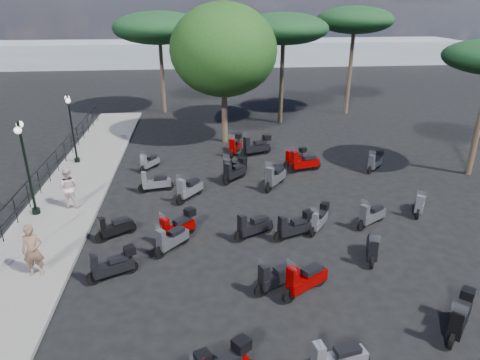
{
  "coord_description": "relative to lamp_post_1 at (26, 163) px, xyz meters",
  "views": [
    {
      "loc": [
        -0.78,
        -14.55,
        8.09
      ],
      "look_at": [
        0.88,
        1.64,
        1.2
      ],
      "focal_mm": 32.0,
      "sensor_mm": 36.0,
      "label": 1
    }
  ],
  "objects": [
    {
      "name": "scooter_11",
      "position": [
        8.66,
        6.68,
        -1.81
      ],
      "size": [
        0.88,
        1.63,
        1.37
      ],
      "rotation": [
        0.0,
        0.0,
        2.75
      ],
      "color": "black",
      "rests_on": "ground"
    },
    {
      "name": "scooter_4",
      "position": [
        6.11,
        0.99,
        -1.83
      ],
      "size": [
        1.19,
        1.49,
        1.43
      ],
      "rotation": [
        0.0,
        0.0,
        2.48
      ],
      "color": "black",
      "rests_on": "ground"
    },
    {
      "name": "sidewalk",
      "position": [
        0.87,
        1.48,
        -2.25
      ],
      "size": [
        3.0,
        30.0,
        0.15
      ],
      "primitive_type": "cube",
      "color": "slate",
      "rests_on": "ground"
    },
    {
      "name": "distant_hills",
      "position": [
        7.37,
        43.48,
        -0.83
      ],
      "size": [
        70.0,
        8.0,
        3.0
      ],
      "primitive_type": "cube",
      "color": "gray",
      "rests_on": "ground"
    },
    {
      "name": "pine_2",
      "position": [
        4.11,
        17.01,
        3.88
      ],
      "size": [
        6.67,
        6.67,
        7.38
      ],
      "color": "#38281E",
      "rests_on": "ground"
    },
    {
      "name": "scooter_21",
      "position": [
        10.99,
        -2.23,
        -1.87
      ],
      "size": [
        1.02,
        1.29,
        1.2
      ],
      "rotation": [
        0.0,
        0.0,
        2.5
      ],
      "color": "black",
      "rests_on": "ground"
    },
    {
      "name": "ground",
      "position": [
        7.37,
        -1.52,
        -2.33
      ],
      "size": [
        120.0,
        120.0,
        0.0
      ],
      "primitive_type": "plane",
      "color": "black",
      "rests_on": "ground"
    },
    {
      "name": "scooter_7",
      "position": [
        8.75,
        -5.65,
        -1.87
      ],
      "size": [
        1.53,
        0.9,
        1.32
      ],
      "rotation": [
        0.0,
        0.0,
        2.03
      ],
      "color": "black",
      "rests_on": "ground"
    },
    {
      "name": "broadleaf_tree",
      "position": [
        8.24,
        9.12,
        3.09
      ],
      "size": [
        6.15,
        6.15,
        8.04
      ],
      "color": "#38281E",
      "rests_on": "ground"
    },
    {
      "name": "scooter_8",
      "position": [
        5.53,
        -3.13,
        -1.87
      ],
      "size": [
        1.17,
        1.28,
        1.3
      ],
      "rotation": [
        0.0,
        0.0,
        2.41
      ],
      "color": "black",
      "rests_on": "ground"
    },
    {
      "name": "scooter_2",
      "position": [
        3.44,
        -2.04,
        -1.89
      ],
      "size": [
        1.38,
        0.94,
        1.25
      ],
      "rotation": [
        0.0,
        0.0,
        2.13
      ],
      "color": "black",
      "rests_on": "ground"
    },
    {
      "name": "scooter_28",
      "position": [
        15.51,
        3.5,
        -1.87
      ],
      "size": [
        1.17,
        1.19,
        1.22
      ],
      "rotation": [
        0.0,
        0.0,
        2.37
      ],
      "color": "black",
      "rests_on": "ground"
    },
    {
      "name": "pine_0",
      "position": [
        12.45,
        13.07,
        3.99
      ],
      "size": [
        5.88,
        5.88,
        7.37
      ],
      "color": "#38281E",
      "rests_on": "ground"
    },
    {
      "name": "scooter_20",
      "position": [
        9.54,
        -5.93,
        -1.82
      ],
      "size": [
        1.6,
        1.09,
        1.44
      ],
      "rotation": [
        0.0,
        0.0,
        2.13
      ],
      "color": "black",
      "rests_on": "ground"
    },
    {
      "name": "scooter_29",
      "position": [
        11.61,
        4.55,
        -1.88
      ],
      "size": [
        1.34,
        0.93,
        1.19
      ],
      "rotation": [
        0.0,
        0.0,
        2.13
      ],
      "color": "black",
      "rests_on": "ground"
    },
    {
      "name": "scooter_27",
      "position": [
        13.09,
        -2.11,
        -1.87
      ],
      "size": [
        1.43,
        0.99,
        1.3
      ],
      "rotation": [
        0.0,
        0.0,
        2.14
      ],
      "color": "black",
      "rests_on": "ground"
    },
    {
      "name": "scooter_15",
      "position": [
        8.46,
        -2.52,
        -1.86
      ],
      "size": [
        1.55,
        0.92,
        1.34
      ],
      "rotation": [
        0.0,
        0.0,
        2.04
      ],
      "color": "black",
      "rests_on": "ground"
    },
    {
      "name": "scooter_25",
      "position": [
        12.23,
        -4.34,
        -1.9
      ],
      "size": [
        0.74,
        1.49,
        1.24
      ],
      "rotation": [
        0.0,
        0.0,
        2.78
      ],
      "color": "black",
      "rests_on": "ground"
    },
    {
      "name": "scooter_26",
      "position": [
        15.47,
        -1.31,
        -1.89
      ],
      "size": [
        0.96,
        1.36,
        1.24
      ],
      "rotation": [
        0.0,
        0.0,
        2.56
      ],
      "color": "black",
      "rests_on": "ground"
    },
    {
      "name": "woman",
      "position": [
        1.42,
        -4.3,
        -1.32
      ],
      "size": [
        0.66,
        0.47,
        1.72
      ],
      "primitive_type": "imported",
      "rotation": [
        0.0,
        0.0,
        0.09
      ],
      "color": "brown",
      "rests_on": "sidewalk"
    },
    {
      "name": "pedestrian_far",
      "position": [
        1.24,
        0.51,
        -1.31
      ],
      "size": [
        0.91,
        0.75,
        1.73
      ],
      "primitive_type": "imported",
      "rotation": [
        0.0,
        0.0,
        3.02
      ],
      "color": "beige",
      "rests_on": "sidewalk"
    },
    {
      "name": "scooter_5",
      "position": [
        4.07,
        4.75,
        -1.91
      ],
      "size": [
        0.92,
        1.3,
        1.19
      ],
      "rotation": [
        0.0,
        0.0,
        2.56
      ],
      "color": "black",
      "rests_on": "ground"
    },
    {
      "name": "scooter_23",
      "position": [
        11.84,
        3.67,
        -1.82
      ],
      "size": [
        1.81,
        0.73,
        1.46
      ],
      "rotation": [
        0.0,
        0.0,
        1.81
      ],
      "color": "black",
      "rests_on": "ground"
    },
    {
      "name": "scooter_3",
      "position": [
        4.56,
        1.97,
        -1.88
      ],
      "size": [
        1.61,
        0.56,
        1.28
      ],
      "rotation": [
        0.0,
        0.0,
        1.75
      ],
      "color": "black",
      "rests_on": "ground"
    },
    {
      "name": "railing",
      "position": [
        -0.43,
        1.28,
        -1.43
      ],
      "size": [
        0.04,
        26.04,
        1.1
      ],
      "color": "black",
      "rests_on": "sidewalk"
    },
    {
      "name": "scooter_13",
      "position": [
        9.55,
        -8.92,
        -1.86
      ],
      "size": [
        1.67,
        0.62,
        1.34
      ],
      "rotation": [
        0.0,
        0.0,
        1.77
      ],
      "color": "black",
      "rests_on": "ground"
    },
    {
      "name": "scooter_16",
      "position": [
        8.28,
        3.15,
        -1.82
      ],
      "size": [
        1.32,
        1.44,
        1.46
      ],
      "rotation": [
        0.0,
        0.0,
        2.41
      ],
      "color": "black",
      "rests_on": "ground"
    },
    {
      "name": "pine_1",
      "position": [
        17.98,
        15.21,
        4.41
      ],
      "size": [
        5.46,
        5.46,
        7.72
      ],
      "color": "#38281E",
      "rests_on": "ground"
    },
    {
      "name": "scooter_14",
      "position": [
        9.95,
        -2.72,
        -1.84
      ],
      "size": [
        1.57,
        0.78,
        1.3
      ],
      "rotation": [
        0.0,
        0.0,
        1.92
      ],
      "color": "black",
      "rests_on": "ground"
    },
    {
      "name": "scooter_17",
      "position": [
        9.8,
        6.34,
        -1.77
      ],
      "size": [
        1.79,
        0.9,
        1.48
      ],
      "rotation": [
        0.0,
        0.0,
        1.92
      ],
      "color": "black",
      "rests_on": "ground"
    },
    {
      "name": "scooter_9",
      "position": [
        5.72,
        -2.37,
        -1.82
      ],
      "size": [
        1.38,
        1.25,
        1.36
      ],
      "rotation": [
        0.0,
        0.0,
        2.29
      ],
      "color": "black",
      "rests_on": "ground"
    },
    {
      "name": "lamp_post_2",
      "position": [
        0.17,
        5.94,
        -0.14
      ],
      "size": [
        0.49,
        1.01,
        3.56
      ],
      "rotation": [
        0.0,
        0.0,
        0.31
      ],
      "color": "black",
      "rests_on": "sidewalk"
    },
    {
      "name": "lamp_post_1",
      "position": [
        0.0,
        0.0,
        0.0
      ],
      "size": [
        0.5,
        1.09,
        3.82
      ],
      "rotation": [
        0.0,
        0.0,
        0.27
      ],
      "color": "black",
      "rests_on": "sidewalk"
    },
    {
      "name": "scooter_1",
      "position": [
        3.79,
        -4.56,
        -1.84
      ],
      "size": [
        1.52,
        0.88,
        1.3
      ],
      "rotation": [
        0.0,
        0.0,
        2.0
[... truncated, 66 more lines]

